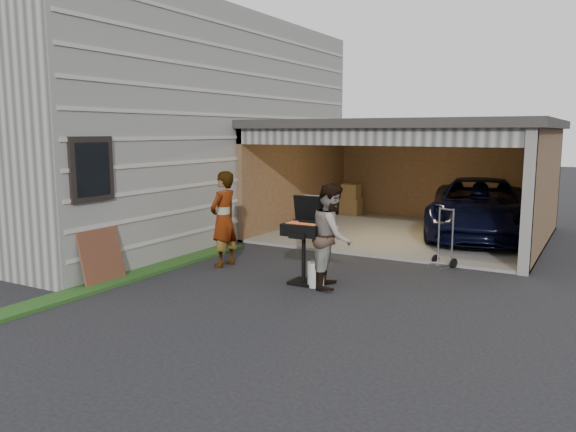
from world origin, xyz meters
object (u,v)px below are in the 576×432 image
object	(u,v)px
bbq_grill	(305,232)
minivan	(479,210)
woman	(224,219)
propane_tank	(316,274)
hand_truck	(443,255)
man	(332,236)
plywood_panel	(102,256)

from	to	relation	value
bbq_grill	minivan	bearing A→B (deg)	73.10
woman	minivan	bearing A→B (deg)	148.29
propane_tank	hand_truck	bearing A→B (deg)	59.19
bbq_grill	woman	bearing A→B (deg)	170.28
man	woman	bearing A→B (deg)	65.34
man	plywood_panel	bearing A→B (deg)	99.46
woman	plywood_panel	bearing A→B (deg)	-24.25
propane_tank	hand_truck	distance (m)	2.96
woman	bbq_grill	xyz separation A→B (m)	(1.98, -0.34, -0.04)
minivan	propane_tank	world-z (taller)	minivan
bbq_grill	propane_tank	size ratio (longest dim) A/B	3.55
plywood_panel	woman	bearing A→B (deg)	63.25
woman	hand_truck	size ratio (longest dim) A/B	1.62
man	propane_tank	xyz separation A→B (m)	(-0.23, -0.13, -0.67)
woman	propane_tank	distance (m)	2.40
plywood_panel	propane_tank	bearing A→B (deg)	26.83
man	bbq_grill	xyz separation A→B (m)	(-0.50, -0.03, 0.02)
minivan	plywood_panel	size ratio (longest dim) A/B	5.20
minivan	woman	size ratio (longest dim) A/B	2.73
woman	propane_tank	size ratio (longest dim) A/B	4.39
minivan	plywood_panel	world-z (taller)	minivan
minivan	woman	bearing A→B (deg)	-135.29
bbq_grill	plywood_panel	size ratio (longest dim) A/B	1.54
minivan	hand_truck	bearing A→B (deg)	-100.99
propane_tank	hand_truck	world-z (taller)	hand_truck
woman	man	distance (m)	2.50
woman	man	bearing A→B (deg)	85.39
man	propane_tank	distance (m)	0.72
plywood_panel	hand_truck	world-z (taller)	hand_truck
propane_tank	man	bearing A→B (deg)	29.58
man	bbq_grill	world-z (taller)	man
plywood_panel	hand_truck	size ratio (longest dim) A/B	0.85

